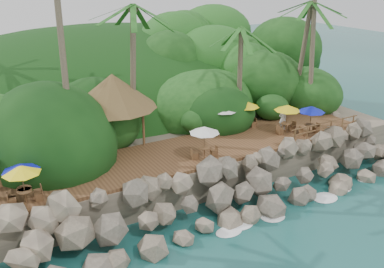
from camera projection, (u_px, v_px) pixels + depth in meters
ground at (247, 227)px, 23.81m from camera, size 140.00×140.00×0.00m
land_base at (132, 123)px, 36.36m from camera, size 32.00×25.20×2.10m
jungle_hill at (102, 111)px, 42.80m from camera, size 44.80×28.00×15.40m
seawall at (227, 193)px, 25.02m from camera, size 29.00×4.00×2.30m
terrace at (192, 152)px, 27.87m from camera, size 26.00×5.00×0.20m
jungle_foliage at (137, 139)px, 35.93m from camera, size 44.00×16.00×12.00m
foam_line at (244, 224)px, 24.05m from camera, size 25.20×0.80×0.06m
palapa at (113, 91)px, 27.91m from camera, size 5.62×5.62×4.60m
dining_clusters at (168, 131)px, 26.33m from camera, size 22.17×5.05×2.01m
railing at (325, 127)px, 30.01m from camera, size 6.10×0.10×1.00m
waiter at (283, 119)px, 31.07m from camera, size 0.67×0.55×1.59m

